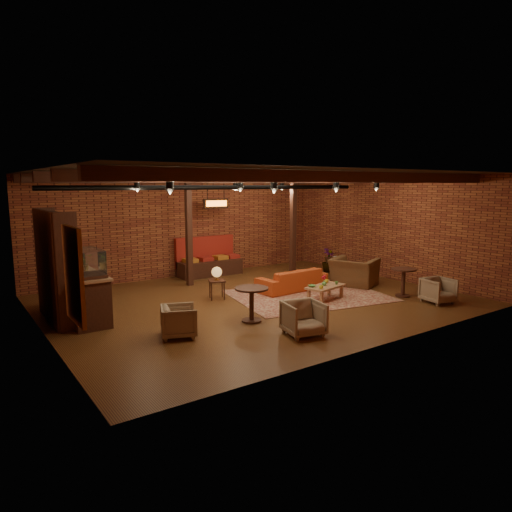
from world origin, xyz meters
TOP-DOWN VIEW (x-y plane):
  - floor at (0.00, 0.00)m, footprint 10.00×10.00m
  - ceiling at (0.00, 0.00)m, footprint 10.00×8.00m
  - wall_back at (0.00, 4.00)m, footprint 10.00×0.02m
  - wall_front at (0.00, -4.00)m, footprint 10.00×0.02m
  - wall_left at (-5.00, 0.00)m, footprint 0.02×8.00m
  - wall_right at (5.00, 0.00)m, footprint 0.02×8.00m
  - ceiling_beams at (0.00, 0.00)m, footprint 9.80×6.40m
  - ceiling_pipe at (0.00, 1.60)m, footprint 9.60×0.12m
  - post_left at (-0.60, 2.60)m, footprint 0.16×0.16m
  - post_right at (2.80, 2.00)m, footprint 0.16×0.16m
  - service_counter at (-4.10, 1.00)m, footprint 0.80×2.50m
  - plant_counter at (-4.00, 1.20)m, footprint 0.35×0.39m
  - shelving_hutch at (-4.50, 1.10)m, footprint 0.52×2.00m
  - chalkboard_menu at (-4.93, -2.30)m, footprint 0.08×0.96m
  - banquette at (0.60, 3.55)m, footprint 2.10×0.70m
  - service_sign at (0.60, 3.10)m, footprint 0.86×0.06m
  - ceiling_spotlights at (0.00, 0.00)m, footprint 6.40×4.40m
  - rug at (1.39, -0.38)m, footprint 4.39×3.67m
  - sofa at (1.44, 0.37)m, footprint 2.10×0.90m
  - coffee_table at (1.44, -0.96)m, footprint 1.19×0.77m
  - side_table_lamp at (-0.77, 0.71)m, footprint 0.52×0.52m
  - round_table_left at (-1.15, -1.42)m, footprint 0.72×0.72m
  - armchair_a at (-2.86, -1.43)m, footprint 0.81×0.84m
  - armchair_b at (-0.81, -2.74)m, footprint 0.85×0.81m
  - armchair_right at (3.31, -0.20)m, footprint 1.22×1.45m
  - side_table_book at (4.25, 1.53)m, footprint 0.55×0.55m
  - round_table_right at (3.40, -1.85)m, footprint 0.64×0.64m
  - armchair_far at (3.58, -2.77)m, footprint 0.76×0.73m
  - plant_tall at (4.20, 1.78)m, footprint 1.61×1.61m

SIDE VIEW (x-z plane):
  - floor at x=0.00m, z-range 0.00..0.00m
  - rug at x=1.39m, z-range 0.00..0.01m
  - sofa at x=1.44m, z-range 0.00..0.60m
  - coffee_table at x=1.44m, z-range 0.02..0.65m
  - armchair_a at x=-2.86m, z-range 0.00..0.68m
  - armchair_far at x=3.58m, z-range 0.00..0.69m
  - armchair_b at x=-0.81m, z-range 0.00..0.74m
  - side_table_book at x=4.25m, z-range 0.21..0.76m
  - banquette at x=0.60m, z-range 0.00..1.00m
  - round_table_right at x=3.40m, z-range 0.13..0.87m
  - round_table_left at x=-1.15m, z-range 0.13..0.88m
  - armchair_right at x=3.31m, z-range 0.00..1.08m
  - side_table_lamp at x=-0.77m, z-range 0.22..1.07m
  - service_counter at x=-4.10m, z-range 0.00..1.60m
  - plant_tall at x=4.20m, z-range 0.00..2.40m
  - shelving_hutch at x=-4.50m, z-range 0.00..2.40m
  - plant_counter at x=-4.00m, z-range 1.07..1.37m
  - wall_back at x=0.00m, z-range 0.00..3.20m
  - wall_front at x=0.00m, z-range 0.00..3.20m
  - wall_left at x=-5.00m, z-range 0.00..3.20m
  - wall_right at x=5.00m, z-range 0.00..3.20m
  - post_left at x=-0.60m, z-range 0.00..3.20m
  - post_right at x=2.80m, z-range 0.00..3.20m
  - chalkboard_menu at x=-4.93m, z-range 0.87..2.33m
  - service_sign at x=0.60m, z-range 2.20..2.50m
  - ceiling_pipe at x=0.00m, z-range 2.79..2.91m
  - ceiling_spotlights at x=0.00m, z-range 2.72..3.00m
  - ceiling_beams at x=0.00m, z-range 2.97..3.19m
  - ceiling at x=0.00m, z-range 3.19..3.21m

